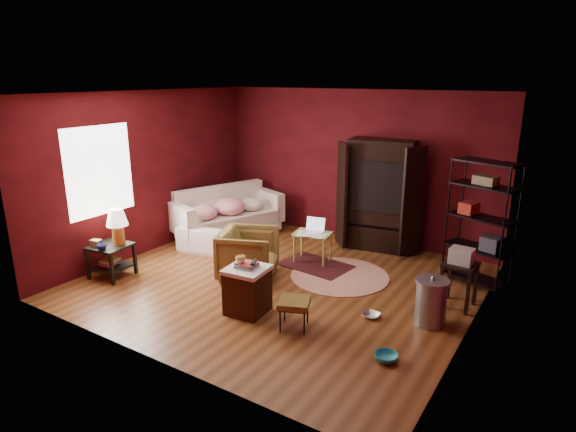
# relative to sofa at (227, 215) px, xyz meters

# --- Properties ---
(room) EXTENTS (5.54, 5.04, 2.84)m
(room) POSITION_rel_sofa_xyz_m (2.02, -1.25, 0.96)
(room) COLOR brown
(room) RESTS_ON ground
(sofa) EXTENTS (1.07, 2.33, 0.88)m
(sofa) POSITION_rel_sofa_xyz_m (0.00, 0.00, 0.00)
(sofa) COLOR silver
(sofa) RESTS_ON ground
(armchair) EXTENTS (1.03, 1.06, 0.85)m
(armchair) POSITION_rel_sofa_xyz_m (1.54, -1.36, -0.01)
(armchair) COLOR black
(armchair) RESTS_ON ground
(pet_bowl_steel) EXTENTS (0.23, 0.08, 0.23)m
(pet_bowl_steel) POSITION_rel_sofa_xyz_m (3.67, -1.55, -0.33)
(pet_bowl_steel) COLOR silver
(pet_bowl_steel) RESTS_ON ground
(pet_bowl_turquoise) EXTENTS (0.26, 0.09, 0.26)m
(pet_bowl_turquoise) POSITION_rel_sofa_xyz_m (4.20, -2.38, -0.31)
(pet_bowl_turquoise) COLOR #28A5BD
(pet_bowl_turquoise) RESTS_ON ground
(vase) EXTENTS (0.17, 0.18, 0.14)m
(vase) POSITION_rel_sofa_xyz_m (-0.20, -2.68, 0.15)
(vase) COLOR #0B0F3A
(vase) RESTS_ON side_table
(mug) EXTENTS (0.14, 0.12, 0.12)m
(mug) POSITION_rel_sofa_xyz_m (2.16, -2.34, 0.33)
(mug) COLOR #FFE57C
(mug) RESTS_ON hamper
(side_table) EXTENTS (0.61, 0.61, 1.08)m
(side_table) POSITION_rel_sofa_xyz_m (-0.23, -2.42, 0.21)
(side_table) COLOR black
(side_table) RESTS_ON ground
(sofa_cushions) EXTENTS (1.51, 2.26, 0.88)m
(sofa_cushions) POSITION_rel_sofa_xyz_m (-0.01, 0.00, -0.01)
(sofa_cushions) COLOR silver
(sofa_cushions) RESTS_ON sofa
(hamper) EXTENTS (0.56, 0.56, 0.73)m
(hamper) POSITION_rel_sofa_xyz_m (2.22, -2.29, -0.11)
(hamper) COLOR #3B1C0D
(hamper) RESTS_ON ground
(footstool) EXTENTS (0.49, 0.49, 0.38)m
(footstool) POSITION_rel_sofa_xyz_m (2.96, -2.31, -0.11)
(footstool) COLOR black
(footstool) RESTS_ON ground
(rug_round) EXTENTS (1.86, 1.86, 0.01)m
(rug_round) POSITION_rel_sofa_xyz_m (2.72, -0.56, -0.43)
(rug_round) COLOR beige
(rug_round) RESTS_ON ground
(rug_oriental) EXTENTS (1.20, 0.87, 0.01)m
(rug_oriental) POSITION_rel_sofa_xyz_m (2.20, -0.40, -0.42)
(rug_oriental) COLOR #4E1517
(rug_oriental) RESTS_ON ground
(laptop_desk) EXTENTS (0.66, 0.55, 0.74)m
(laptop_desk) POSITION_rel_sofa_xyz_m (2.05, -0.25, 0.02)
(laptop_desk) COLOR #B1B653
(laptop_desk) RESTS_ON ground
(tv_armoire) EXTENTS (1.54, 0.96, 1.97)m
(tv_armoire) POSITION_rel_sofa_xyz_m (2.71, 0.98, 0.59)
(tv_armoire) COLOR black
(tv_armoire) RESTS_ON ground
(wire_shelving) EXTENTS (1.00, 0.67, 1.89)m
(wire_shelving) POSITION_rel_sofa_xyz_m (4.58, 0.26, 0.60)
(wire_shelving) COLOR black
(wire_shelving) RESTS_ON ground
(small_stand) EXTENTS (0.44, 0.44, 0.84)m
(small_stand) POSITION_rel_sofa_xyz_m (4.53, -0.62, 0.19)
(small_stand) COLOR black
(small_stand) RESTS_ON ground
(trash_can) EXTENTS (0.51, 0.51, 0.65)m
(trash_can) POSITION_rel_sofa_xyz_m (4.36, -1.30, -0.13)
(trash_can) COLOR #97999E
(trash_can) RESTS_ON ground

